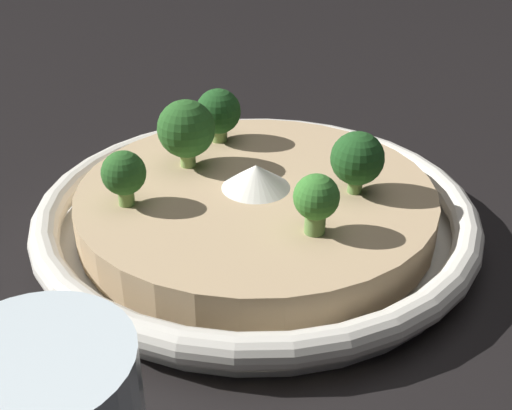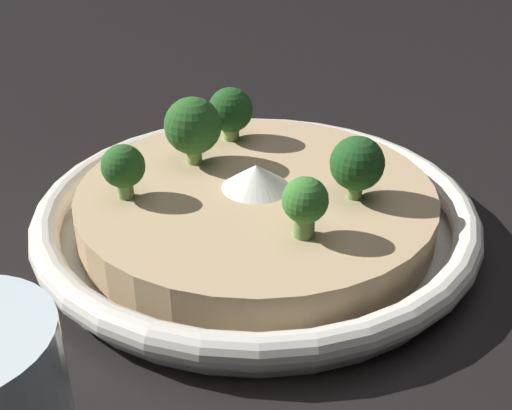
{
  "view_description": "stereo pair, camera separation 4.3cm",
  "coord_description": "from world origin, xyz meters",
  "px_view_note": "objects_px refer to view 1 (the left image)",
  "views": [
    {
      "loc": [
        0.28,
        -0.24,
        0.23
      ],
      "look_at": [
        0.0,
        0.0,
        0.02
      ],
      "focal_mm": 45.0,
      "sensor_mm": 36.0,
      "label": 1
    },
    {
      "loc": [
        0.31,
        -0.21,
        0.23
      ],
      "look_at": [
        0.0,
        0.0,
        0.02
      ],
      "focal_mm": 45.0,
      "sensor_mm": 36.0,
      "label": 2
    }
  ],
  "objects_px": {
    "risotto_bowl": "(256,211)",
    "broccoli_left": "(186,130)",
    "broccoli_back_left": "(218,112)",
    "broccoli_right": "(316,200)",
    "broccoli_front_left": "(124,174)",
    "broccoli_back_right": "(357,159)"
  },
  "relations": [
    {
      "from": "risotto_bowl",
      "to": "broccoli_left",
      "type": "distance_m",
      "value": 0.07
    },
    {
      "from": "broccoli_back_left",
      "to": "broccoli_left",
      "type": "height_order",
      "value": "broccoli_left"
    },
    {
      "from": "broccoli_right",
      "to": "broccoli_left",
      "type": "distance_m",
      "value": 0.12
    },
    {
      "from": "risotto_bowl",
      "to": "broccoli_front_left",
      "type": "distance_m",
      "value": 0.09
    },
    {
      "from": "broccoli_back_right",
      "to": "broccoli_front_left",
      "type": "height_order",
      "value": "broccoli_back_right"
    },
    {
      "from": "broccoli_right",
      "to": "broccoli_left",
      "type": "relative_size",
      "value": 0.77
    },
    {
      "from": "broccoli_right",
      "to": "broccoli_front_left",
      "type": "bearing_deg",
      "value": -146.97
    },
    {
      "from": "broccoli_back_left",
      "to": "broccoli_right",
      "type": "relative_size",
      "value": 1.1
    },
    {
      "from": "risotto_bowl",
      "to": "broccoli_right",
      "type": "relative_size",
      "value": 7.97
    },
    {
      "from": "broccoli_right",
      "to": "broccoli_front_left",
      "type": "xyz_separation_m",
      "value": [
        -0.1,
        -0.07,
        -0.0
      ]
    },
    {
      "from": "broccoli_front_left",
      "to": "broccoli_back_right",
      "type": "bearing_deg",
      "value": 55.44
    },
    {
      "from": "broccoli_back_right",
      "to": "broccoli_front_left",
      "type": "xyz_separation_m",
      "value": [
        -0.08,
        -0.12,
        -0.0
      ]
    },
    {
      "from": "broccoli_front_left",
      "to": "broccoli_left",
      "type": "bearing_deg",
      "value": 107.79
    },
    {
      "from": "risotto_bowl",
      "to": "broccoli_right",
      "type": "height_order",
      "value": "broccoli_right"
    },
    {
      "from": "broccoli_right",
      "to": "broccoli_left",
      "type": "height_order",
      "value": "broccoli_left"
    },
    {
      "from": "broccoli_right",
      "to": "broccoli_left",
      "type": "xyz_separation_m",
      "value": [
        -0.12,
        -0.0,
        0.01
      ]
    },
    {
      "from": "risotto_bowl",
      "to": "broccoli_left",
      "type": "xyz_separation_m",
      "value": [
        -0.06,
        -0.01,
        0.05
      ]
    },
    {
      "from": "broccoli_right",
      "to": "broccoli_left",
      "type": "bearing_deg",
      "value": -178.05
    },
    {
      "from": "broccoli_back_right",
      "to": "broccoli_right",
      "type": "height_order",
      "value": "broccoli_back_right"
    },
    {
      "from": "broccoli_back_right",
      "to": "risotto_bowl",
      "type": "bearing_deg",
      "value": -136.4
    },
    {
      "from": "broccoli_back_right",
      "to": "broccoli_left",
      "type": "height_order",
      "value": "broccoli_left"
    },
    {
      "from": "broccoli_back_right",
      "to": "broccoli_back_left",
      "type": "bearing_deg",
      "value": -172.72
    }
  ]
}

